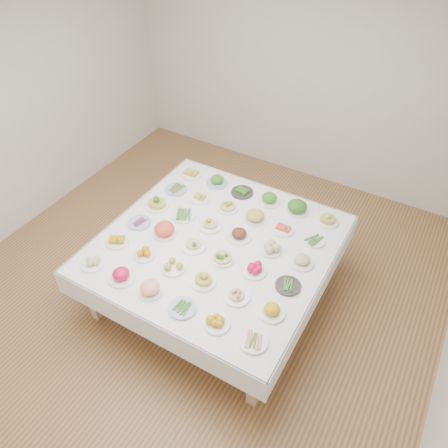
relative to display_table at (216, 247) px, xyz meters
The scene contains 38 objects.
room_envelope 1.17m from the display_table, 157.46° to the left, with size 5.02×5.02×2.81m.
display_table is the anchor object (origin of this frame).
dish_0 1.19m from the display_table, 135.14° to the right, with size 0.22×0.22×0.10m.
dish_1 0.98m from the display_table, 120.82° to the right, with size 0.24×0.24×0.14m.
dish_2 0.86m from the display_table, 101.85° to the right, with size 0.22×0.22×0.13m.
dish_3 0.86m from the display_table, 78.75° to the right, with size 0.24×0.24×0.05m.
dish_4 0.98m from the display_table, 58.67° to the right, with size 0.21×0.21×0.10m.
dish_5 1.18m from the display_table, 44.60° to the right, with size 0.23×0.23×0.05m.
dish_6 0.98m from the display_table, 149.59° to the right, with size 0.22×0.22×0.10m.
dish_7 0.72m from the display_table, 134.83° to the right, with size 0.21×0.21×0.10m.
dish_8 0.54m from the display_table, 108.01° to the right, with size 0.22×0.22×0.11m.
dish_9 0.55m from the display_table, 71.63° to the right, with size 0.22×0.22×0.14m.
dish_10 0.72m from the display_table, 44.73° to the right, with size 0.23×0.23×0.11m.
dish_11 0.98m from the display_table, 30.71° to the right, with size 0.23×0.23×0.12m.
dish_12 0.85m from the display_table, 169.11° to the right, with size 0.23×0.23×0.05m.
dish_13 0.55m from the display_table, 162.51° to the right, with size 0.27×0.27×0.15m.
dish_14 0.27m from the display_table, 134.58° to the right, with size 0.24×0.24×0.14m.
dish_15 0.27m from the display_table, 45.34° to the right, with size 0.22×0.22×0.12m.
dish_16 0.54m from the display_table, 17.62° to the right, with size 0.23×0.23×0.11m.
dish_17 0.86m from the display_table, 11.02° to the right, with size 0.23×0.23×0.05m.
dish_18 0.86m from the display_table, 169.42° to the left, with size 0.24×0.24×0.16m.
dish_19 0.53m from the display_table, 161.90° to the left, with size 0.28×0.26×0.06m.
dish_20 0.27m from the display_table, 136.34° to the left, with size 0.24×0.24×0.13m.
dish_21 0.27m from the display_table, 47.09° to the left, with size 0.25×0.25×0.14m.
dish_22 0.55m from the display_table, 18.49° to the left, with size 0.23×0.23×0.11m.
dish_23 0.86m from the display_table, 10.87° to the left, with size 0.23×0.23×0.12m.
dish_24 0.97m from the display_table, 148.98° to the left, with size 0.24×0.24×0.05m.
dish_25 0.72m from the display_table, 135.71° to the left, with size 0.23×0.23×0.09m.
dish_26 0.54m from the display_table, 107.64° to the left, with size 0.21×0.21×0.11m.
dish_27 0.54m from the display_table, 70.42° to the left, with size 0.22×0.22×0.13m.
dish_28 0.70m from the display_table, 44.71° to the left, with size 0.22×0.22×0.09m.
dish_29 0.97m from the display_table, 30.90° to the left, with size 0.23×0.21×0.05m.
dish_30 1.18m from the display_table, 135.39° to the left, with size 0.25×0.25×0.11m.
dish_31 0.98m from the display_table, 120.46° to the left, with size 0.24×0.24×0.13m.
dish_32 0.85m from the display_table, 100.80° to the left, with size 0.24×0.24×0.10m.
dish_33 0.86m from the display_table, 78.28° to the left, with size 0.26×0.26×0.15m.
dish_34 0.98m from the display_table, 59.37° to the left, with size 0.23×0.23×0.15m.
dish_35 1.19m from the display_table, 44.93° to the left, with size 0.22×0.22×0.13m.
Camera 1 is at (1.84, -2.72, 3.76)m, focal length 35.00 mm.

